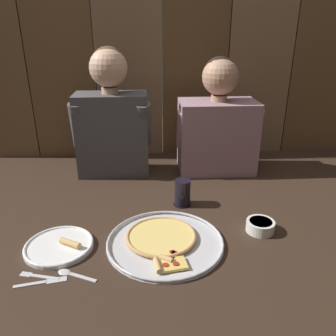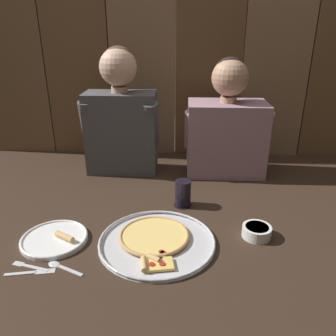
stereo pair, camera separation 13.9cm
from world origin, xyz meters
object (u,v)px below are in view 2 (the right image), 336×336
drinking_glass (183,193)px  diner_right (227,125)px  dinner_plate (55,239)px  diner_left (121,115)px  dipping_bowl (257,231)px  pizza_tray (156,240)px

drinking_glass → diner_right: diner_right is taller
dinner_plate → diner_left: 0.74m
dinner_plate → drinking_glass: bearing=31.5°
dipping_bowl → pizza_tray: bearing=-172.0°
pizza_tray → drinking_glass: size_ratio=3.61×
dinner_plate → diner_left: (0.14, 0.66, 0.29)m
diner_left → pizza_tray: bearing=-71.0°
pizza_tray → dinner_plate: size_ratio=1.75×
drinking_glass → diner_left: diner_left is taller
drinking_glass → diner_left: size_ratio=0.18×
dinner_plate → dipping_bowl: bearing=4.6°
dinner_plate → diner_right: (0.68, 0.66, 0.25)m
diner_left → dipping_bowl: bearing=-45.5°
dinner_plate → drinking_glass: size_ratio=2.06×
pizza_tray → diner_left: 0.75m
drinking_glass → pizza_tray: bearing=-109.0°
pizza_tray → drinking_glass: drinking_glass is taller
dipping_bowl → drinking_glass: bearing=140.5°
pizza_tray → diner_right: (0.31, 0.65, 0.25)m
dinner_plate → diner_right: 0.98m
dinner_plate → dipping_bowl: 0.74m
pizza_tray → diner_left: (-0.22, 0.65, 0.29)m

